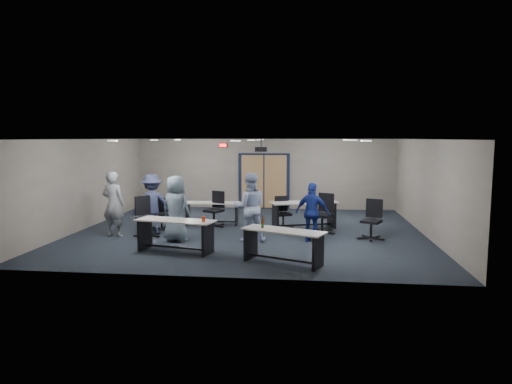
# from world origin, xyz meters

# --- Properties ---
(floor) EXTENTS (10.00, 10.00, 0.00)m
(floor) POSITION_xyz_m (0.00, 0.00, 0.00)
(floor) COLOR black
(floor) RESTS_ON ground
(back_wall) EXTENTS (10.00, 0.04, 2.70)m
(back_wall) POSITION_xyz_m (0.00, 4.50, 1.35)
(back_wall) COLOR slate
(back_wall) RESTS_ON floor
(front_wall) EXTENTS (10.00, 0.04, 2.70)m
(front_wall) POSITION_xyz_m (0.00, -4.50, 1.35)
(front_wall) COLOR slate
(front_wall) RESTS_ON floor
(left_wall) EXTENTS (0.04, 9.00, 2.70)m
(left_wall) POSITION_xyz_m (-5.00, 0.00, 1.35)
(left_wall) COLOR slate
(left_wall) RESTS_ON floor
(right_wall) EXTENTS (0.04, 9.00, 2.70)m
(right_wall) POSITION_xyz_m (5.00, 0.00, 1.35)
(right_wall) COLOR slate
(right_wall) RESTS_ON floor
(ceiling) EXTENTS (10.00, 9.00, 0.04)m
(ceiling) POSITION_xyz_m (0.00, 0.00, 2.70)
(ceiling) COLOR white
(ceiling) RESTS_ON back_wall
(double_door) EXTENTS (2.00, 0.07, 2.20)m
(double_door) POSITION_xyz_m (0.00, 4.46, 1.05)
(double_door) COLOR black
(double_door) RESTS_ON back_wall
(exit_sign) EXTENTS (0.32, 0.07, 0.18)m
(exit_sign) POSITION_xyz_m (-1.60, 4.44, 2.45)
(exit_sign) COLOR black
(exit_sign) RESTS_ON back_wall
(ceiling_projector) EXTENTS (0.35, 0.32, 0.37)m
(ceiling_projector) POSITION_xyz_m (0.30, 0.50, 2.40)
(ceiling_projector) COLOR black
(ceiling_projector) RESTS_ON ceiling
(ceiling_can_lights) EXTENTS (6.24, 5.74, 0.02)m
(ceiling_can_lights) POSITION_xyz_m (0.00, 0.25, 2.67)
(ceiling_can_lights) COLOR white
(ceiling_can_lights) RESTS_ON ceiling
(table_front_left) EXTENTS (2.02, 1.05, 0.91)m
(table_front_left) POSITION_xyz_m (-1.45, -2.60, 0.54)
(table_front_left) COLOR beige
(table_front_left) RESTS_ON floor
(table_front_right) EXTENTS (1.94, 1.28, 1.02)m
(table_front_right) POSITION_xyz_m (1.17, -3.35, 0.52)
(table_front_right) COLOR beige
(table_front_right) RESTS_ON floor
(table_back_left) EXTENTS (1.79, 0.67, 0.71)m
(table_back_left) POSITION_xyz_m (-1.30, 0.91, 0.49)
(table_back_left) COLOR beige
(table_back_left) RESTS_ON floor
(table_back_right) EXTENTS (2.13, 1.30, 0.82)m
(table_back_right) POSITION_xyz_m (1.59, 0.62, 0.56)
(table_back_right) COLOR beige
(table_back_right) RESTS_ON floor
(chair_back_a) EXTENTS (0.75, 0.75, 0.93)m
(chair_back_a) POSITION_xyz_m (-2.66, -0.01, 0.47)
(chair_back_a) COLOR black
(chair_back_a) RESTS_ON floor
(chair_back_b) EXTENTS (0.93, 0.93, 1.09)m
(chair_back_b) POSITION_xyz_m (-1.18, 0.56, 0.55)
(chair_back_b) COLOR black
(chair_back_b) RESTS_ON floor
(chair_back_c) EXTENTS (0.80, 0.80, 0.98)m
(chair_back_c) POSITION_xyz_m (0.97, 0.50, 0.49)
(chair_back_c) COLOR black
(chair_back_c) RESTS_ON floor
(chair_back_d) EXTENTS (0.98, 0.98, 1.14)m
(chair_back_d) POSITION_xyz_m (2.12, -0.03, 0.57)
(chair_back_d) COLOR black
(chair_back_d) RESTS_ON floor
(chair_loose_left) EXTENTS (0.99, 0.99, 1.13)m
(chair_loose_left) POSITION_xyz_m (-2.71, -1.06, 0.56)
(chair_loose_left) COLOR black
(chair_loose_left) RESTS_ON floor
(chair_loose_right) EXTENTS (0.91, 0.91, 1.08)m
(chair_loose_right) POSITION_xyz_m (3.42, -0.70, 0.54)
(chair_loose_right) COLOR black
(chair_loose_right) RESTS_ON floor
(person_gray) EXTENTS (0.73, 0.53, 1.83)m
(person_gray) POSITION_xyz_m (-3.65, -1.13, 0.92)
(person_gray) COLOR gray
(person_gray) RESTS_ON floor
(person_plaid) EXTENTS (0.98, 0.78, 1.76)m
(person_plaid) POSITION_xyz_m (-1.76, -1.50, 0.88)
(person_plaid) COLOR slate
(person_plaid) RESTS_ON floor
(person_lightblue) EXTENTS (1.02, 0.87, 1.83)m
(person_lightblue) POSITION_xyz_m (0.18, -1.27, 0.92)
(person_lightblue) COLOR #AEC0E7
(person_lightblue) RESTS_ON floor
(person_navy) EXTENTS (1.00, 0.68, 1.58)m
(person_navy) POSITION_xyz_m (1.83, -1.18, 0.79)
(person_navy) COLOR navy
(person_navy) RESTS_ON floor
(person_back) EXTENTS (1.26, 1.04, 1.70)m
(person_back) POSITION_xyz_m (-2.77, -0.50, 0.85)
(person_back) COLOR #383D64
(person_back) RESTS_ON floor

